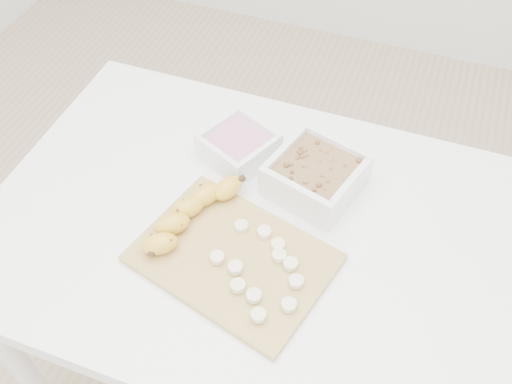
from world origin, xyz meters
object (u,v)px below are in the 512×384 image
(table, at_px, (251,253))
(bowl_yogurt, at_px, (239,146))
(bowl_granola, at_px, (316,175))
(cutting_board, at_px, (233,258))
(banana, at_px, (190,214))

(table, height_order, bowl_yogurt, bowl_yogurt)
(table, distance_m, bowl_granola, 0.20)
(cutting_board, bearing_deg, banana, 156.12)
(bowl_yogurt, height_order, banana, bowl_yogurt)
(table, relative_size, banana, 4.41)
(bowl_granola, distance_m, banana, 0.25)
(bowl_granola, relative_size, cutting_board, 0.60)
(table, relative_size, bowl_granola, 5.07)
(banana, bearing_deg, table, 55.18)
(bowl_granola, distance_m, cutting_board, 0.23)
(bowl_yogurt, distance_m, cutting_board, 0.26)
(table, bearing_deg, bowl_yogurt, 118.12)
(bowl_yogurt, distance_m, bowl_granola, 0.17)
(bowl_yogurt, xyz_separation_m, banana, (-0.02, -0.20, 0.00))
(bowl_yogurt, bearing_deg, bowl_granola, -10.10)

